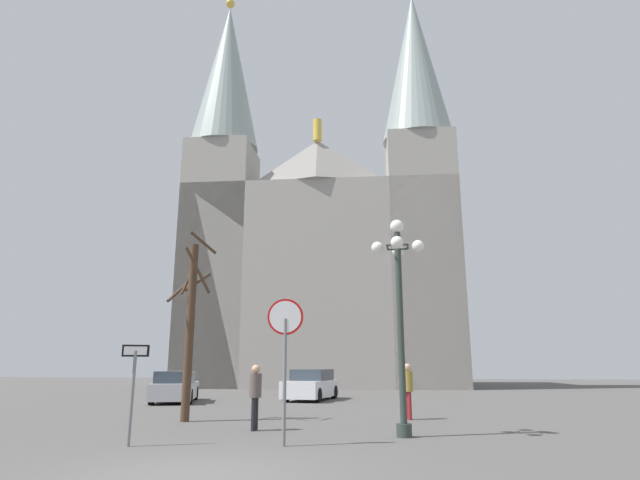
% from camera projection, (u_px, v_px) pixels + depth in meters
% --- Properties ---
extents(ground_plane, '(120.00, 120.00, 0.00)m').
position_uv_depth(ground_plane, '(195.00, 476.00, 7.84)').
color(ground_plane, '#514F4C').
extents(cathedral, '(22.41, 15.50, 33.80)m').
position_uv_depth(cathedral, '(323.00, 255.00, 43.81)').
color(cathedral, gray).
rests_on(cathedral, ground).
extents(stop_sign, '(0.77, 0.21, 3.05)m').
position_uv_depth(stop_sign, '(285.00, 341.00, 11.22)').
color(stop_sign, slate).
rests_on(stop_sign, ground).
extents(one_way_arrow_sign, '(0.50, 0.30, 2.06)m').
position_uv_depth(one_way_arrow_sign, '(133.00, 381.00, 11.00)').
color(one_way_arrow_sign, slate).
rests_on(one_way_arrow_sign, ground).
extents(street_lamp, '(1.32, 1.32, 5.24)m').
position_uv_depth(street_lamp, '(399.00, 297.00, 12.84)').
color(street_lamp, '#2D3833').
rests_on(street_lamp, ground).
extents(bare_tree, '(1.32, 1.29, 5.69)m').
position_uv_depth(bare_tree, '(190.00, 323.00, 16.11)').
color(bare_tree, '#473323').
rests_on(bare_tree, ground).
extents(parked_car_near_silver, '(3.12, 4.90, 1.37)m').
position_uv_depth(parked_car_near_silver, '(175.00, 387.00, 23.72)').
color(parked_car_near_silver, '#B7B7BC').
rests_on(parked_car_near_silver, ground).
extents(parked_car_far_white, '(2.14, 4.54, 1.44)m').
position_uv_depth(parked_car_far_white, '(311.00, 385.00, 25.16)').
color(parked_car_far_white, silver).
rests_on(parked_car_far_white, ground).
extents(pedestrian_walking, '(0.32, 0.32, 1.68)m').
position_uv_depth(pedestrian_walking, '(408.00, 385.00, 16.23)').
color(pedestrian_walking, maroon).
rests_on(pedestrian_walking, ground).
extents(pedestrian_standing, '(0.32, 0.32, 1.64)m').
position_uv_depth(pedestrian_standing, '(255.00, 390.00, 13.52)').
color(pedestrian_standing, black).
rests_on(pedestrian_standing, ground).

